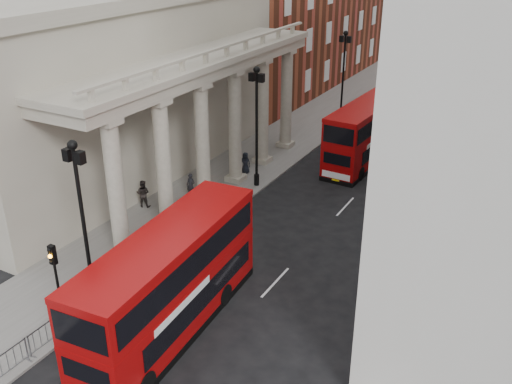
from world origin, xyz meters
TOP-DOWN VIEW (x-y plane):
  - ground at (0.00, 0.00)m, footprint 260.00×260.00m
  - sidewalk_west at (-3.00, 30.00)m, footprint 6.00×140.00m
  - sidewalk_east at (13.50, 30.00)m, footprint 3.00×140.00m
  - kerb at (-0.05, 30.00)m, footprint 0.20×140.00m
  - portico_building at (-10.50, 18.00)m, footprint 9.00×28.00m
  - lamp_post_south at (-0.60, 4.00)m, footprint 1.05×0.44m
  - lamp_post_mid at (-0.60, 20.00)m, footprint 1.05×0.44m
  - lamp_post_north at (-0.60, 36.00)m, footprint 1.05×0.44m
  - traffic_light at (-0.50, 1.98)m, footprint 0.28×0.33m
  - crowd_barriers at (-0.35, 2.23)m, footprint 0.50×18.75m
  - bus_near at (3.64, 4.49)m, footprint 3.47×11.37m
  - bus_far at (4.37, 28.34)m, footprint 3.11×10.82m
  - pedestrian_a at (-3.47, 16.16)m, footprint 0.64×0.46m
  - pedestrian_b at (-5.33, 13.51)m, footprint 1.05×0.92m
  - pedestrian_c at (-2.36, 21.50)m, footprint 0.84×0.61m

SIDE VIEW (x-z plane):
  - ground at x=0.00m, z-range 0.00..0.00m
  - sidewalk_west at x=-3.00m, z-range 0.00..0.12m
  - sidewalk_east at x=13.50m, z-range 0.00..0.12m
  - kerb at x=-0.05m, z-range 0.00..0.14m
  - crowd_barriers at x=-0.35m, z-range 0.12..1.22m
  - pedestrian_c at x=-2.36m, z-range 0.12..1.71m
  - pedestrian_a at x=-3.47m, z-range 0.12..1.77m
  - pedestrian_b at x=-5.33m, z-range 0.12..1.94m
  - bus_far at x=4.37m, z-range 0.10..4.73m
  - bus_near at x=3.64m, z-range 0.11..4.95m
  - traffic_light at x=-0.50m, z-range 0.96..5.26m
  - lamp_post_south at x=-0.60m, z-range 0.75..9.07m
  - lamp_post_mid at x=-0.60m, z-range 0.75..9.07m
  - lamp_post_north at x=-0.60m, z-range 0.75..9.07m
  - portico_building at x=-10.50m, z-range 0.00..12.00m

